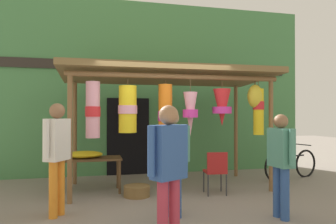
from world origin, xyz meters
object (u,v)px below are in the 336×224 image
(parked_bicycle, at_px, (291,164))
(passerby_at_right, at_px, (169,165))
(display_table, at_px, (87,162))
(wicker_basket_by_table, at_px, (137,191))
(flower_heap_on_table, at_px, (85,154))
(shopper_by_bananas, at_px, (172,154))
(vendor_in_orange, at_px, (281,157))
(folding_chair, at_px, (216,169))
(customer_foreground, at_px, (57,149))

(parked_bicycle, bearing_deg, passerby_at_right, -139.45)
(display_table, bearing_deg, wicker_basket_by_table, -29.32)
(flower_heap_on_table, relative_size, passerby_at_right, 0.44)
(wicker_basket_by_table, xyz_separation_m, passerby_at_right, (0.02, -2.51, 0.88))
(parked_bicycle, distance_m, shopper_by_bananas, 4.17)
(flower_heap_on_table, xyz_separation_m, vendor_in_orange, (2.91, -2.31, 0.15))
(wicker_basket_by_table, distance_m, vendor_in_orange, 2.76)
(vendor_in_orange, relative_size, shopper_by_bananas, 0.97)
(folding_chair, distance_m, vendor_in_orange, 1.66)
(customer_foreground, bearing_deg, flower_heap_on_table, 74.94)
(customer_foreground, bearing_deg, passerby_at_right, -49.27)
(folding_chair, xyz_separation_m, parked_bicycle, (2.38, 1.04, -0.16))
(display_table, distance_m, customer_foreground, 1.55)
(display_table, height_order, passerby_at_right, passerby_at_right)
(parked_bicycle, bearing_deg, folding_chair, -156.36)
(flower_heap_on_table, xyz_separation_m, shopper_by_bananas, (1.33, -1.85, 0.19))
(display_table, relative_size, flower_heap_on_table, 1.87)
(vendor_in_orange, height_order, passerby_at_right, passerby_at_right)
(folding_chair, bearing_deg, customer_foreground, -166.95)
(display_table, relative_size, passerby_at_right, 0.82)
(wicker_basket_by_table, xyz_separation_m, vendor_in_orange, (1.94, -1.79, 0.82))
(flower_heap_on_table, relative_size, folding_chair, 0.87)
(customer_foreground, relative_size, passerby_at_right, 1.04)
(display_table, xyz_separation_m, folding_chair, (2.45, -0.76, -0.12))
(flower_heap_on_table, distance_m, wicker_basket_by_table, 1.29)
(folding_chair, relative_size, parked_bicycle, 0.49)
(display_table, relative_size, wicker_basket_by_table, 2.72)
(wicker_basket_by_table, height_order, passerby_at_right, passerby_at_right)
(customer_foreground, distance_m, passerby_at_right, 2.12)
(vendor_in_orange, distance_m, customer_foreground, 3.42)
(flower_heap_on_table, bearing_deg, passerby_at_right, -71.79)
(wicker_basket_by_table, bearing_deg, shopper_by_bananas, -74.84)
(vendor_in_orange, relative_size, customer_foreground, 0.90)
(folding_chair, xyz_separation_m, wicker_basket_by_table, (-1.52, 0.24, -0.40))
(flower_heap_on_table, bearing_deg, display_table, 3.43)
(folding_chair, bearing_deg, display_table, 162.72)
(customer_foreground, distance_m, shopper_by_bananas, 1.77)
(folding_chair, relative_size, shopper_by_bananas, 0.52)
(flower_heap_on_table, distance_m, folding_chair, 2.62)
(vendor_in_orange, distance_m, shopper_by_bananas, 1.64)
(customer_foreground, bearing_deg, parked_bicycle, 18.00)
(shopper_by_bananas, bearing_deg, flower_heap_on_table, 125.73)
(passerby_at_right, bearing_deg, shopper_by_bananas, 74.08)
(wicker_basket_by_table, relative_size, shopper_by_bananas, 0.31)
(flower_heap_on_table, xyz_separation_m, wicker_basket_by_table, (0.97, -0.52, -0.66))
(customer_foreground, bearing_deg, shopper_by_bananas, -13.95)
(customer_foreground, xyz_separation_m, shopper_by_bananas, (1.72, -0.43, -0.08))
(wicker_basket_by_table, xyz_separation_m, parked_bicycle, (3.90, 0.80, 0.24))
(display_table, bearing_deg, flower_heap_on_table, -176.57)
(wicker_basket_by_table, height_order, vendor_in_orange, vendor_in_orange)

